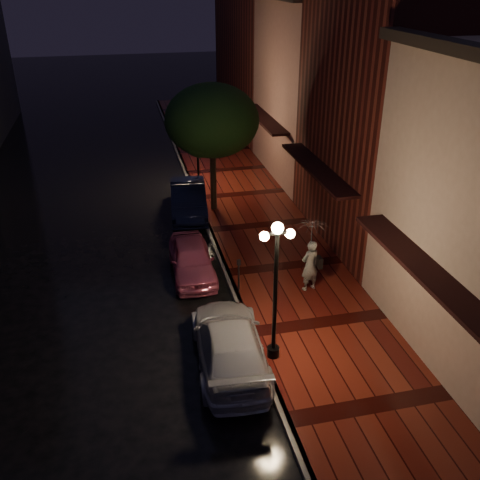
{
  "coord_description": "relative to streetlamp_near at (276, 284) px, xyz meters",
  "views": [
    {
      "loc": [
        -3.35,
        -16.89,
        10.27
      ],
      "look_at": [
        0.52,
        0.11,
        1.4
      ],
      "focal_mm": 40.0,
      "sensor_mm": 36.0,
      "label": 1
    }
  ],
  "objects": [
    {
      "name": "storefront_extra",
      "position": [
        6.65,
        25.0,
        2.4
      ],
      "size": [
        5.0,
        12.0,
        10.0
      ],
      "primitive_type": "cube",
      "color": "#511914",
      "rests_on": "ground"
    },
    {
      "name": "ground",
      "position": [
        -0.35,
        5.0,
        -2.6
      ],
      "size": [
        120.0,
        120.0,
        0.0
      ],
      "primitive_type": "plane",
      "color": "black",
      "rests_on": "ground"
    },
    {
      "name": "sidewalk",
      "position": [
        1.9,
        5.0,
        -2.53
      ],
      "size": [
        4.5,
        60.0,
        0.15
      ],
      "primitive_type": "cube",
      "color": "#400E0B",
      "rests_on": "ground"
    },
    {
      "name": "silver_car",
      "position": [
        -1.28,
        0.14,
        -1.9
      ],
      "size": [
        2.27,
        4.92,
        1.39
      ],
      "primitive_type": "imported",
      "rotation": [
        0.0,
        0.0,
        3.07
      ],
      "color": "#B4B3BC",
      "rests_on": "ground"
    },
    {
      "name": "streetlamp_far",
      "position": [
        0.0,
        14.0,
        0.0
      ],
      "size": [
        0.96,
        0.36,
        4.31
      ],
      "color": "black",
      "rests_on": "sidewalk"
    },
    {
      "name": "storefront_far",
      "position": [
        6.65,
        15.0,
        1.9
      ],
      "size": [
        5.0,
        8.0,
        9.0
      ],
      "primitive_type": "cube",
      "color": "#8C5951",
      "rests_on": "ground"
    },
    {
      "name": "navy_car",
      "position": [
        -0.95,
        10.98,
        -1.86
      ],
      "size": [
        2.0,
        4.64,
        1.49
      ],
      "primitive_type": "imported",
      "rotation": [
        0.0,
        0.0,
        -0.1
      ],
      "color": "black",
      "rests_on": "ground"
    },
    {
      "name": "curb",
      "position": [
        -0.35,
        5.0,
        -2.53
      ],
      "size": [
        0.25,
        60.0,
        0.15
      ],
      "primitive_type": "cube",
      "color": "#595451",
      "rests_on": "ground"
    },
    {
      "name": "pink_car",
      "position": [
        -1.6,
        5.4,
        -1.95
      ],
      "size": [
        1.6,
        3.85,
        1.3
      ],
      "primitive_type": "imported",
      "rotation": [
        0.0,
        0.0,
        -0.02
      ],
      "color": "#C55174",
      "rests_on": "ground"
    },
    {
      "name": "parking_meter",
      "position": [
        -0.2,
        3.68,
        -1.7
      ],
      "size": [
        0.13,
        0.11,
        1.24
      ],
      "rotation": [
        0.0,
        0.0,
        0.21
      ],
      "color": "black",
      "rests_on": "sidewalk"
    },
    {
      "name": "woman_with_umbrella",
      "position": [
        2.23,
        3.24,
        -0.7
      ],
      "size": [
        1.1,
        1.12,
        2.65
      ],
      "rotation": [
        0.0,
        0.0,
        3.43
      ],
      "color": "silver",
      "rests_on": "sidewalk"
    },
    {
      "name": "storefront_mid",
      "position": [
        6.65,
        7.0,
        2.9
      ],
      "size": [
        5.0,
        8.0,
        11.0
      ],
      "primitive_type": "cube",
      "color": "#511914",
      "rests_on": "ground"
    },
    {
      "name": "streetlamp_near",
      "position": [
        0.0,
        0.0,
        0.0
      ],
      "size": [
        0.96,
        0.36,
        4.31
      ],
      "color": "black",
      "rests_on": "sidewalk"
    },
    {
      "name": "street_tree",
      "position": [
        0.26,
        10.99,
        1.64
      ],
      "size": [
        4.16,
        4.16,
        5.8
      ],
      "color": "black",
      "rests_on": "sidewalk"
    }
  ]
}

